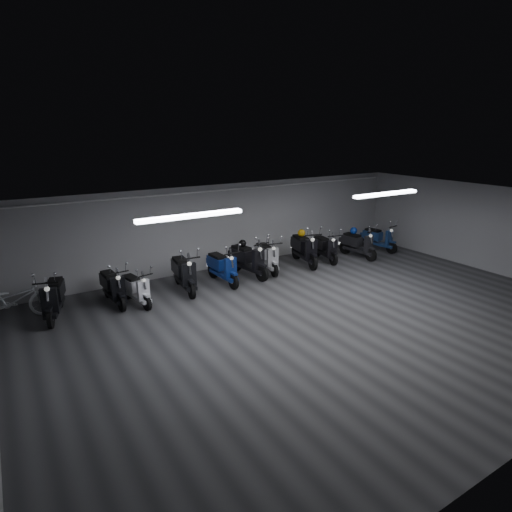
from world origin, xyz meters
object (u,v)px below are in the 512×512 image
helmet_1 (354,231)px  scooter_1 (113,281)px  scooter_10 (379,234)px  scooter_5 (248,254)px  scooter_6 (267,252)px  helmet_2 (301,233)px  scooter_0 (53,291)px  scooter_7 (305,244)px  scooter_2 (136,284)px  scooter_8 (326,243)px  scooter_4 (222,262)px  bicycle (12,296)px  helmet_0 (242,243)px  scooter_9 (358,240)px  scooter_3 (184,267)px

helmet_1 → scooter_1: bearing=179.7°
scooter_1 → scooter_10: (9.99, -0.06, -0.01)m
scooter_5 → scooter_6: size_ratio=1.10×
helmet_2 → scooter_10: bearing=-6.7°
scooter_0 → helmet_2: bearing=19.4°
scooter_7 → scooter_10: 3.51m
scooter_2 → scooter_1: bearing=135.1°
scooter_8 → scooter_4: bearing=-167.7°
scooter_6 → bicycle: 7.29m
scooter_2 → scooter_10: (9.48, 0.29, 0.05)m
scooter_4 → scooter_8: (4.16, 0.12, -0.04)m
scooter_0 → scooter_10: 11.45m
helmet_0 → scooter_2: bearing=-169.7°
scooter_2 → scooter_10: 9.48m
scooter_10 → helmet_1: (-1.36, 0.00, 0.31)m
bicycle → helmet_0: size_ratio=8.23×
scooter_6 → scooter_9: size_ratio=1.01×
scooter_4 → scooter_10: scooter_4 is taller
scooter_9 → helmet_2: (-2.11, 0.65, 0.39)m
scooter_3 → helmet_0: scooter_3 is taller
scooter_4 → helmet_0: size_ratio=7.76×
scooter_4 → bicycle: size_ratio=0.94×
scooter_3 → scooter_10: (8.01, 0.04, -0.08)m
scooter_1 → helmet_2: (6.54, 0.35, 0.40)m
scooter_3 → scooter_6: 3.01m
scooter_2 → scooter_5: (3.69, 0.39, 0.15)m
scooter_9 → bicycle: size_ratio=0.93×
scooter_1 → scooter_2: size_ratio=1.11×
scooter_8 → scooter_10: 2.62m
scooter_4 → helmet_2: 3.38m
scooter_3 → scooter_7: size_ratio=0.97×
scooter_7 → bicycle: scooter_7 is taller
scooter_0 → helmet_1: (10.08, -0.00, 0.26)m
helmet_0 → scooter_1: bearing=-175.6°
scooter_1 → helmet_0: 4.19m
scooter_7 → scooter_5: bearing=-166.8°
scooter_6 → scooter_8: (2.40, -0.11, -0.03)m
scooter_9 → helmet_0: scooter_9 is taller
helmet_0 → scooter_8: bearing=-5.4°
scooter_2 → helmet_2: size_ratio=6.04×
scooter_5 → scooter_8: 3.17m
scooter_7 → scooter_1: bearing=-166.9°
scooter_1 → bicycle: bearing=168.4°
scooter_0 → scooter_3: 3.43m
scooter_5 → scooter_9: scooter_5 is taller
scooter_5 → scooter_7: scooter_7 is taller
scooter_0 → scooter_3: size_ratio=0.96×
scooter_6 → scooter_9: bearing=4.0°
scooter_6 → helmet_2: scooter_6 is taller
scooter_1 → scooter_6: 4.98m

